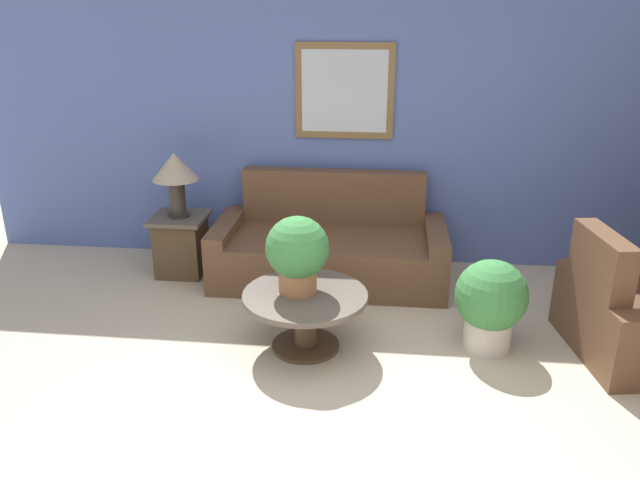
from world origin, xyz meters
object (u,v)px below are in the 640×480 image
at_px(table_lamp, 175,171).
at_px(potted_plant_on_table, 297,252).
at_px(couch_main, 330,249).
at_px(coffee_table, 305,308).
at_px(side_table, 181,244).
at_px(potted_plant_floor, 491,302).

height_order(table_lamp, potted_plant_on_table, table_lamp).
relative_size(couch_main, table_lamp, 3.51).
height_order(coffee_table, potted_plant_on_table, potted_plant_on_table).
bearing_deg(table_lamp, coffee_table, -42.79).
height_order(couch_main, coffee_table, couch_main).
relative_size(couch_main, potted_plant_on_table, 3.70).
bearing_deg(coffee_table, side_table, 137.21).
xyz_separation_m(side_table, potted_plant_floor, (2.61, -1.07, 0.09)).
xyz_separation_m(coffee_table, table_lamp, (-1.30, 1.21, 0.65)).
bearing_deg(potted_plant_floor, coffee_table, -174.21).
distance_m(side_table, potted_plant_floor, 2.82).
bearing_deg(potted_plant_on_table, side_table, 136.85).
bearing_deg(table_lamp, potted_plant_floor, -22.37).
bearing_deg(side_table, potted_plant_on_table, -43.15).
xyz_separation_m(side_table, potted_plant_on_table, (1.25, -1.17, 0.45)).
relative_size(table_lamp, potted_plant_on_table, 1.05).
relative_size(side_table, potted_plant_floor, 0.81).
distance_m(potted_plant_on_table, potted_plant_floor, 1.41).
bearing_deg(coffee_table, potted_plant_on_table, 146.33).
distance_m(side_table, potted_plant_on_table, 1.77).
xyz_separation_m(couch_main, potted_plant_on_table, (-0.12, -1.21, 0.45)).
distance_m(couch_main, side_table, 1.36).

